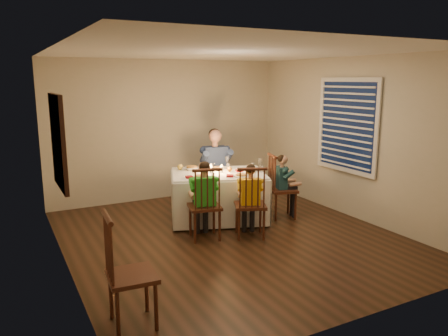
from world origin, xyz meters
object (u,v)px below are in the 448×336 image
chair_near_right (250,236)px  serving_bowl (192,169)px  chair_adult (216,206)px  adult (216,206)px  child_yellow (250,236)px  child_green (205,238)px  child_teal (282,217)px  chair_near_left (205,238)px  chair_extra (134,324)px  dining_table (218,186)px  chair_end (282,217)px

chair_near_right → serving_bowl: 1.56m
chair_adult → chair_near_right: (-0.26, -1.63, 0.00)m
adult → child_yellow: bearing=-88.8°
chair_near_right → child_green: 0.65m
serving_bowl → child_teal: bearing=-30.6°
chair_near_left → chair_near_right: (0.61, -0.24, 0.00)m
chair_near_left → chair_extra: bearing=60.3°
chair_near_left → child_green: bearing=-0.0°
chair_extra → child_yellow: size_ratio=1.02×
chair_adult → chair_near_right: same height
dining_table → chair_near_right: size_ratio=1.67×
chair_near_left → child_yellow: child_yellow is taller
adult → child_green: 1.64m
chair_extra → child_yellow: 2.61m
chair_adult → chair_end: size_ratio=1.00×
chair_near_left → chair_extra: size_ratio=0.97×
adult → child_teal: 1.30m
chair_near_right → chair_adult: bearing=-75.3°
dining_table → chair_adult: size_ratio=1.67×
chair_end → child_green: bearing=117.0°
chair_near_left → chair_end: bearing=-157.2°
dining_table → chair_end: dining_table is taller
dining_table → adult: 0.96m
dining_table → child_yellow: size_ratio=1.65×
dining_table → child_green: bearing=-110.0°
child_green → child_teal: 1.57m
chair_near_right → child_teal: 1.08m
chair_near_right → chair_extra: size_ratio=0.97×
chair_adult → adult: 0.00m
dining_table → child_green: (-0.56, -0.67, -0.56)m
chair_near_left → child_teal: chair_near_left is taller
adult → serving_bowl: serving_bowl is taller
dining_table → adult: size_ratio=1.28×
dining_table → chair_extra: dining_table is taller
child_teal → chair_extra: bearing=139.5°
dining_table → child_teal: bearing=-1.2°
chair_near_left → child_teal: (1.55, 0.28, 0.00)m
adult → child_yellow: size_ratio=1.29×
chair_near_left → child_yellow: 0.65m
dining_table → adult: (0.31, 0.72, -0.56)m
chair_adult → dining_table: bearing=-102.9°
chair_near_left → chair_end: same height
chair_near_left → child_green: (0.00, 0.00, 0.00)m
chair_near_right → child_teal: bearing=-126.8°
chair_near_left → chair_adult: bearing=-109.7°
chair_adult → chair_near_right: size_ratio=1.00×
chair_near_left → chair_end: 1.57m
child_yellow → child_teal: (0.94, 0.53, 0.00)m
dining_table → child_green: dining_table is taller
chair_extra → child_teal: (3.09, 2.00, 0.00)m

